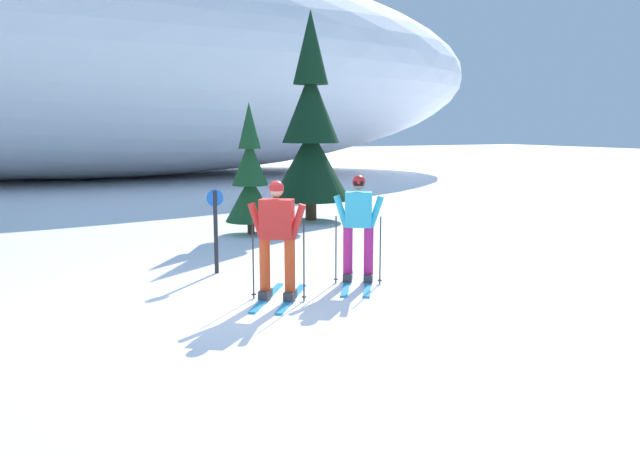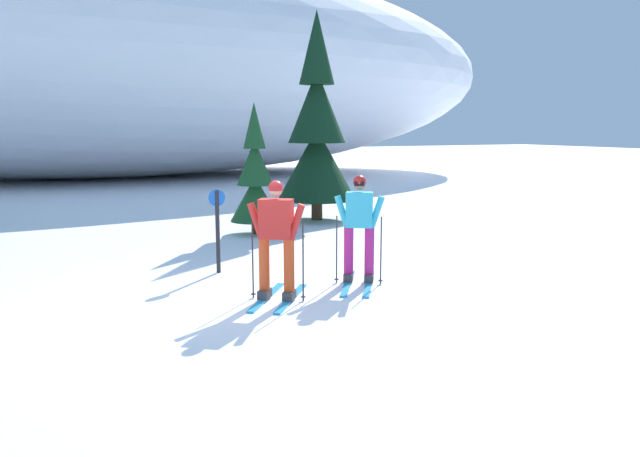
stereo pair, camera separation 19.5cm
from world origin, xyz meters
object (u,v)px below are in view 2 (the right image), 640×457
(skier_cyan_jacket, at_px, (359,228))
(pine_tree_far_right, at_px, (317,134))
(trail_marker_post, at_px, (218,226))
(pine_tree_center_right, at_px, (255,180))
(skier_red_jacket, at_px, (276,238))

(skier_cyan_jacket, height_order, pine_tree_far_right, pine_tree_far_right)
(trail_marker_post, bearing_deg, pine_tree_center_right, 61.77)
(skier_red_jacket, xyz_separation_m, trail_marker_post, (-0.28, 2.03, -0.10))
(pine_tree_center_right, bearing_deg, skier_red_jacket, -105.97)
(skier_red_jacket, height_order, trail_marker_post, skier_red_jacket)
(skier_red_jacket, distance_m, trail_marker_post, 2.05)
(pine_tree_center_right, height_order, pine_tree_far_right, pine_tree_far_right)
(skier_cyan_jacket, xyz_separation_m, pine_tree_center_right, (0.03, 5.04, 0.36))
(skier_cyan_jacket, distance_m, trail_marker_post, 2.42)
(skier_red_jacket, bearing_deg, pine_tree_center_right, 74.03)
(trail_marker_post, bearing_deg, skier_red_jacket, -82.16)
(skier_cyan_jacket, distance_m, skier_red_jacket, 1.58)
(skier_cyan_jacket, relative_size, trail_marker_post, 1.20)
(pine_tree_far_right, bearing_deg, skier_red_jacket, -118.60)
(pine_tree_center_right, relative_size, trail_marker_post, 2.11)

